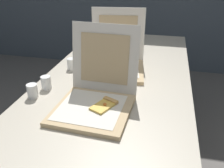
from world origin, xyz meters
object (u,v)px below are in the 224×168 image
(table, at_px, (115,88))
(pizza_box_front, at_px, (96,97))
(pizza_box_middle, at_px, (116,62))
(cup_white_near_center, at_px, (46,83))
(cup_white_far, at_px, (94,52))
(cup_white_mid, at_px, (71,64))
(cup_white_near_left, at_px, (32,91))

(table, xyz_separation_m, pizza_box_front, (-0.03, -0.30, 0.10))
(pizza_box_middle, bearing_deg, pizza_box_front, -97.58)
(cup_white_near_center, xyz_separation_m, cup_white_far, (0.12, 0.54, 0.00))
(pizza_box_middle, relative_size, cup_white_near_center, 5.46)
(pizza_box_front, xyz_separation_m, cup_white_mid, (-0.29, 0.41, -0.02))
(cup_white_near_center, bearing_deg, cup_white_far, 78.02)
(pizza_box_middle, xyz_separation_m, cup_white_far, (-0.21, 0.20, -0.02))
(cup_white_near_left, bearing_deg, cup_white_mid, 81.14)
(cup_white_near_center, distance_m, cup_white_mid, 0.29)
(pizza_box_front, distance_m, cup_white_near_left, 0.35)
(cup_white_near_center, height_order, cup_white_mid, same)
(pizza_box_middle, xyz_separation_m, cup_white_mid, (-0.29, -0.06, -0.02))
(cup_white_near_center, distance_m, cup_white_far, 0.56)
(cup_white_mid, bearing_deg, cup_white_far, 72.71)
(table, bearing_deg, cup_white_far, 122.88)
(cup_white_near_left, distance_m, cup_white_far, 0.67)
(cup_white_near_left, bearing_deg, cup_white_near_center, 76.42)
(table, distance_m, pizza_box_front, 0.32)
(table, distance_m, pizza_box_middle, 0.20)
(cup_white_near_center, xyz_separation_m, cup_white_near_left, (-0.03, -0.11, 0.00))
(pizza_box_middle, height_order, cup_white_near_left, pizza_box_middle)
(table, xyz_separation_m, cup_white_mid, (-0.32, 0.11, 0.08))
(table, distance_m, cup_white_far, 0.44)
(cup_white_near_center, bearing_deg, table, 27.15)
(table, xyz_separation_m, cup_white_far, (-0.24, 0.36, 0.08))
(pizza_box_front, relative_size, cup_white_near_left, 5.75)
(table, relative_size, pizza_box_middle, 5.31)
(pizza_box_front, height_order, cup_white_near_left, pizza_box_front)
(pizza_box_middle, height_order, cup_white_mid, pizza_box_middle)
(table, xyz_separation_m, cup_white_near_center, (-0.35, -0.18, 0.08))
(pizza_box_front, bearing_deg, table, 87.39)
(cup_white_mid, bearing_deg, cup_white_near_center, -97.10)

